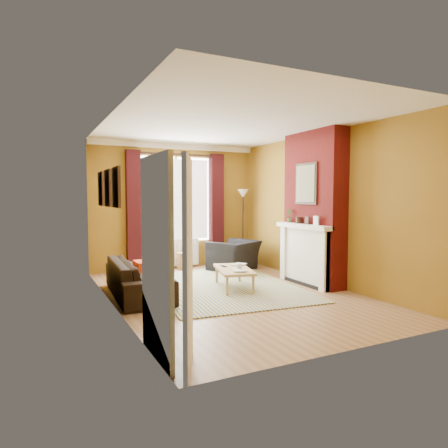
{
  "coord_description": "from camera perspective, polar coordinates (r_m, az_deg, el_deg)",
  "views": [
    {
      "loc": [
        -2.99,
        -5.85,
        1.62
      ],
      "look_at": [
        0.0,
        0.25,
        1.15
      ],
      "focal_mm": 32.0,
      "sensor_mm": 36.0,
      "label": 1
    }
  ],
  "objects": [
    {
      "name": "ground",
      "position": [
        6.77,
        0.95,
        -9.89
      ],
      "size": [
        5.5,
        5.5,
        0.0
      ],
      "primitive_type": "plane",
      "color": "brown",
      "rests_on": "ground"
    },
    {
      "name": "striped_rug",
      "position": [
        7.27,
        -0.18,
        -8.84
      ],
      "size": [
        2.74,
        3.58,
        0.02
      ],
      "rotation": [
        0.0,
        0.0,
        -0.1
      ],
      "color": "#345391",
      "rests_on": "ground"
    },
    {
      "name": "sofa",
      "position": [
        6.71,
        -12.16,
        -7.54
      ],
      "size": [
        0.9,
        2.05,
        0.59
      ],
      "primitive_type": "imported",
      "rotation": [
        0.0,
        0.0,
        1.52
      ],
      "color": "black",
      "rests_on": "ground"
    },
    {
      "name": "floor_lamp",
      "position": [
        9.4,
        2.73,
        2.68
      ],
      "size": [
        0.28,
        0.28,
        1.79
      ],
      "rotation": [
        0.0,
        0.0,
        -0.08
      ],
      "color": "black",
      "rests_on": "ground"
    },
    {
      "name": "book_b",
      "position": [
        7.39,
        1.45,
        -5.74
      ],
      "size": [
        0.35,
        0.33,
        0.02
      ],
      "primitive_type": "imported",
      "rotation": [
        0.0,
        0.0,
        -0.95
      ],
      "color": "#999999",
      "rests_on": "coffee_table"
    },
    {
      "name": "armchair",
      "position": [
        8.79,
        1.42,
        -4.52
      ],
      "size": [
        1.29,
        1.23,
        0.65
      ],
      "primitive_type": "imported",
      "rotation": [
        0.0,
        0.0,
        3.62
      ],
      "color": "black",
      "rests_on": "ground"
    },
    {
      "name": "room_walls",
      "position": [
        7.12,
        4.53,
        2.06
      ],
      "size": [
        3.82,
        5.54,
        2.83
      ],
      "color": "olive",
      "rests_on": "ground"
    },
    {
      "name": "wicker_stool",
      "position": [
        8.91,
        -5.75,
        -5.27
      ],
      "size": [
        0.37,
        0.37,
        0.38
      ],
      "rotation": [
        0.0,
        0.0,
        -0.24
      ],
      "color": "#9E7444",
      "rests_on": "ground"
    },
    {
      "name": "coffee_table",
      "position": [
        7.03,
        1.42,
        -6.66
      ],
      "size": [
        0.81,
        1.2,
        0.36
      ],
      "rotation": [
        0.0,
        0.0,
        -0.26
      ],
      "color": "tan",
      "rests_on": "ground"
    },
    {
      "name": "tv_remote",
      "position": [
        7.17,
        -0.06,
        -6.04
      ],
      "size": [
        0.06,
        0.15,
        0.02
      ],
      "rotation": [
        0.0,
        0.0,
        0.08
      ],
      "color": "#252527",
      "rests_on": "coffee_table"
    },
    {
      "name": "mug",
      "position": [
        6.86,
        2.24,
        -6.17
      ],
      "size": [
        0.11,
        0.11,
        0.1
      ],
      "primitive_type": "imported",
      "rotation": [
        0.0,
        0.0,
        -0.07
      ],
      "color": "#999999",
      "rests_on": "coffee_table"
    },
    {
      "name": "book_a",
      "position": [
        6.73,
        1.27,
        -6.67
      ],
      "size": [
        0.29,
        0.34,
        0.03
      ],
      "primitive_type": "imported",
      "rotation": [
        0.0,
        0.0,
        -0.31
      ],
      "color": "#999999",
      "rests_on": "coffee_table"
    }
  ]
}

